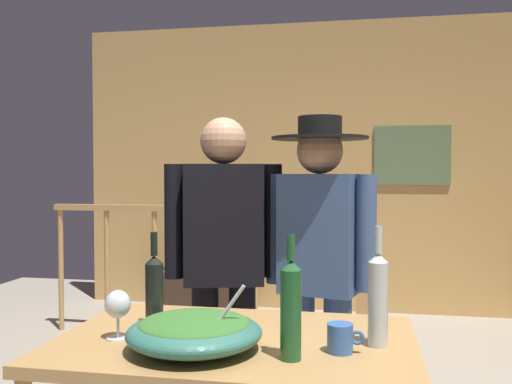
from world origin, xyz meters
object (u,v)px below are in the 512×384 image
at_px(wine_bottle_green, 292,308).
at_px(flat_screen_tv, 203,241).
at_px(salad_bowl, 194,331).
at_px(wine_bottle_dark, 154,289).
at_px(framed_picture, 412,155).
at_px(wine_glass, 118,306).
at_px(mug_blue, 341,338).
at_px(tv_console, 204,292).
at_px(person_standing_left, 224,255).
at_px(person_standing_right, 319,258).
at_px(wine_bottle_clear, 378,297).
at_px(stair_railing, 254,257).
at_px(serving_table, 236,361).

bearing_deg(wine_bottle_green, flat_screen_tv, 110.32).
height_order(salad_bowl, wine_bottle_green, wine_bottle_green).
distance_m(salad_bowl, wine_bottle_dark, 0.33).
distance_m(framed_picture, flat_screen_tv, 2.14).
distance_m(wine_glass, mug_blue, 0.76).
relative_size(tv_console, wine_glass, 5.35).
height_order(person_standing_left, person_standing_right, person_standing_left).
relative_size(framed_picture, flat_screen_tv, 1.04).
xyz_separation_m(wine_bottle_clear, person_standing_right, (-0.25, 0.76, 0.01)).
relative_size(wine_bottle_green, wine_bottle_clear, 0.96).
relative_size(framed_picture, salad_bowl, 1.59).
xyz_separation_m(framed_picture, person_standing_right, (-0.66, -2.83, -0.56)).
xyz_separation_m(tv_console, flat_screen_tv, (0.00, -0.03, 0.49)).
relative_size(flat_screen_tv, wine_bottle_dark, 1.91).
xyz_separation_m(salad_bowl, wine_bottle_dark, (-0.22, 0.23, 0.08)).
distance_m(wine_glass, person_standing_right, 1.05).
relative_size(framed_picture, tv_console, 0.77).
relative_size(salad_bowl, wine_bottle_clear, 1.11).
relative_size(tv_console, wine_bottle_green, 2.36).
distance_m(wine_bottle_dark, mug_blue, 0.71).
bearing_deg(wine_bottle_dark, person_standing_right, 50.87).
bearing_deg(stair_railing, person_standing_left, -83.99).
bearing_deg(framed_picture, wine_bottle_green, -100.04).
bearing_deg(wine_bottle_green, stair_railing, 103.24).
xyz_separation_m(serving_table, wine_bottle_dark, (-0.32, 0.07, 0.22)).
bearing_deg(serving_table, person_standing_left, 107.01).
height_order(framed_picture, tv_console, framed_picture).
bearing_deg(person_standing_right, serving_table, 87.68).
height_order(wine_bottle_green, person_standing_left, person_standing_left).
bearing_deg(mug_blue, stair_railing, 106.67).
height_order(stair_railing, wine_bottle_clear, wine_bottle_clear).
relative_size(tv_console, wine_bottle_clear, 2.28).
distance_m(salad_bowl, wine_bottle_green, 0.34).
xyz_separation_m(framed_picture, wine_bottle_green, (-0.67, -3.78, -0.57)).
relative_size(stair_railing, wine_bottle_green, 6.87).
relative_size(wine_bottle_green, wine_bottle_dark, 1.08).
xyz_separation_m(framed_picture, tv_console, (-1.95, -0.29, -1.31)).
height_order(framed_picture, stair_railing, framed_picture).
distance_m(framed_picture, wine_bottle_clear, 3.66).
xyz_separation_m(salad_bowl, wine_bottle_clear, (0.58, 0.15, 0.10)).
relative_size(wine_bottle_dark, person_standing_left, 0.22).
height_order(serving_table, wine_bottle_clear, wine_bottle_clear).
relative_size(framed_picture, serving_table, 0.57).
relative_size(wine_glass, mug_blue, 1.42).
bearing_deg(mug_blue, wine_bottle_dark, 166.25).
bearing_deg(person_standing_left, wine_bottle_green, 100.74).
relative_size(person_standing_left, person_standing_right, 1.00).
height_order(tv_console, wine_bottle_green, wine_bottle_green).
height_order(flat_screen_tv, wine_glass, wine_glass).
distance_m(wine_bottle_clear, wine_bottle_dark, 0.81).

